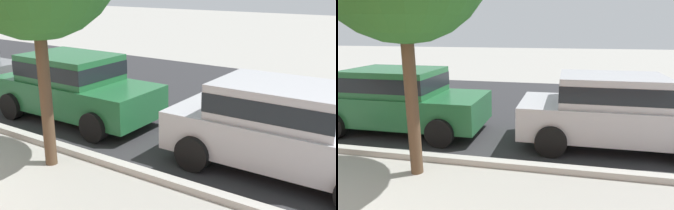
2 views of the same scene
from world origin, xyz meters
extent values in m
cube|color=#2D2D30|center=(0.00, 7.50, 0.00)|extent=(60.00, 9.00, 0.01)
cube|color=#B2AFA8|center=(0.00, 2.90, 0.06)|extent=(60.00, 0.20, 0.12)
cylinder|color=brown|center=(1.27, 2.37, 1.34)|extent=(0.21, 0.21, 2.68)
cylinder|color=black|center=(-3.76, 5.27, 0.32)|extent=(0.64, 0.22, 0.64)
cube|color=#236638|center=(-0.16, 4.42, 0.61)|extent=(4.11, 1.72, 0.70)
cube|color=#236638|center=(-0.31, 4.41, 1.26)|extent=(2.14, 1.58, 0.60)
cube|color=black|center=(-0.31, 4.41, 1.26)|extent=(2.15, 1.59, 0.33)
cylinder|color=black|center=(1.17, 5.27, 0.32)|extent=(0.64, 0.22, 0.64)
cylinder|color=black|center=(1.18, 3.57, 0.32)|extent=(0.64, 0.22, 0.64)
cylinder|color=black|center=(-1.49, 5.26, 0.32)|extent=(0.64, 0.22, 0.64)
cylinder|color=black|center=(-1.48, 3.56, 0.32)|extent=(0.64, 0.22, 0.64)
cube|color=#B7B7BC|center=(4.88, 4.42, 0.61)|extent=(4.11, 1.72, 0.70)
cube|color=#B7B7BC|center=(4.73, 4.41, 1.26)|extent=(2.14, 1.58, 0.60)
cube|color=black|center=(4.73, 4.41, 1.26)|extent=(2.15, 1.59, 0.33)
cylinder|color=black|center=(3.54, 5.26, 0.32)|extent=(0.64, 0.22, 0.64)
cylinder|color=black|center=(3.55, 3.56, 0.32)|extent=(0.64, 0.22, 0.64)
camera|label=1|loc=(6.81, -2.10, 3.19)|focal=43.53mm
camera|label=2|loc=(3.84, -2.10, 2.48)|focal=32.05mm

